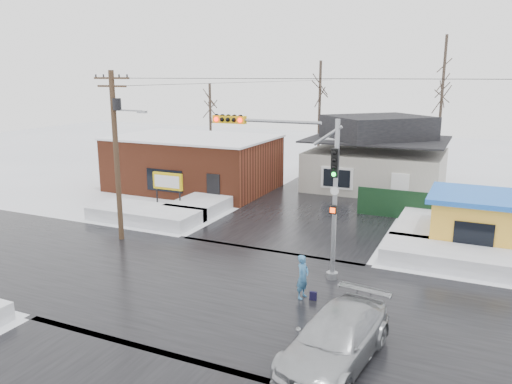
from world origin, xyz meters
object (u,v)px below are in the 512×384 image
at_px(traffic_signal, 300,175).
at_px(utility_pole, 117,146).
at_px(kiosk, 475,221).
at_px(car, 336,339).
at_px(pedestrian, 303,277).
at_px(marquee_sign, 168,182).

xyz_separation_m(traffic_signal, utility_pole, (-10.36, 0.53, 0.57)).
bearing_deg(kiosk, car, -105.03).
bearing_deg(car, pedestrian, 129.04).
height_order(pedestrian, car, pedestrian).
height_order(marquee_sign, kiosk, kiosk).
height_order(utility_pole, pedestrian, utility_pole).
distance_m(traffic_signal, car, 8.12).
bearing_deg(marquee_sign, kiosk, 1.55).
distance_m(utility_pole, car, 16.04).
distance_m(pedestrian, car, 4.64).
distance_m(utility_pole, marquee_sign, 6.87).
bearing_deg(marquee_sign, utility_pole, -79.87).
distance_m(marquee_sign, kiosk, 18.51).
distance_m(kiosk, car, 13.81).
xyz_separation_m(traffic_signal, pedestrian, (1.03, -2.36, -3.64)).
height_order(traffic_signal, utility_pole, utility_pole).
height_order(traffic_signal, kiosk, traffic_signal).
bearing_deg(marquee_sign, traffic_signal, -29.72).
bearing_deg(marquee_sign, pedestrian, -35.50).
bearing_deg(car, kiosk, 81.99).
bearing_deg(kiosk, utility_pole, -159.56).
xyz_separation_m(marquee_sign, pedestrian, (12.46, -8.89, -1.02)).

